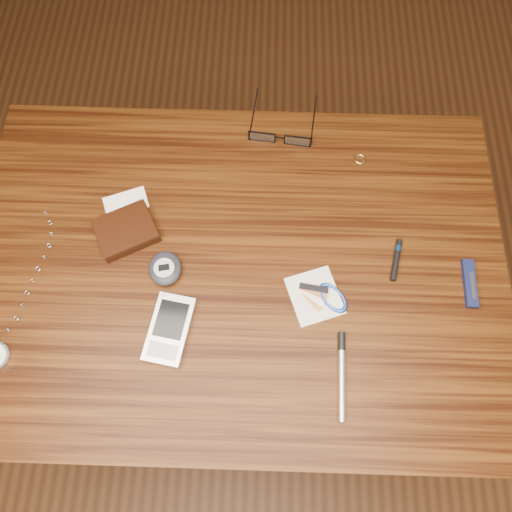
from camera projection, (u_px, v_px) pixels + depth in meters
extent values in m
plane|color=#472814|center=(245.00, 349.00, 1.62)|extent=(3.80, 3.80, 0.00)
cube|color=#381D09|center=(237.00, 267.00, 0.94)|extent=(1.00, 0.70, 0.03)
cylinder|color=#4C2814|center=(47.00, 438.00, 1.18)|extent=(0.05, 0.05, 0.71)
cylinder|color=#4C2814|center=(429.00, 450.00, 1.17)|extent=(0.05, 0.05, 0.71)
cylinder|color=#4C2814|center=(87.00, 212.00, 1.40)|extent=(0.05, 0.05, 0.71)
cylinder|color=#4C2814|center=(407.00, 220.00, 1.39)|extent=(0.05, 0.05, 0.71)
cube|color=black|center=(126.00, 231.00, 0.94)|extent=(0.14, 0.13, 0.02)
cube|color=black|center=(125.00, 228.00, 0.93)|extent=(0.13, 0.12, 0.00)
cube|color=white|center=(126.00, 202.00, 0.97)|extent=(0.09, 0.08, 0.00)
cube|color=black|center=(262.00, 137.00, 1.01)|extent=(0.05, 0.01, 0.03)
cube|color=silver|center=(262.00, 137.00, 1.01)|extent=(0.05, 0.01, 0.02)
cylinder|color=black|center=(253.00, 113.00, 1.05)|extent=(0.02, 0.13, 0.00)
cube|color=black|center=(298.00, 141.00, 1.01)|extent=(0.05, 0.01, 0.03)
cube|color=silver|center=(298.00, 141.00, 1.01)|extent=(0.05, 0.01, 0.02)
cylinder|color=black|center=(313.00, 120.00, 1.04)|extent=(0.02, 0.13, 0.00)
cube|color=black|center=(280.00, 138.00, 1.01)|extent=(0.02, 0.00, 0.00)
torus|color=tan|center=(360.00, 159.00, 1.01)|extent=(0.03, 0.03, 0.00)
torus|color=#BCBBC0|center=(8.00, 330.00, 0.87)|extent=(0.01, 0.01, 0.01)
torus|color=#BCBBC0|center=(16.00, 318.00, 0.88)|extent=(0.01, 0.01, 0.00)
torus|color=#BCBBC0|center=(22.00, 306.00, 0.89)|extent=(0.01, 0.01, 0.01)
torus|color=#BCBBC0|center=(27.00, 293.00, 0.90)|extent=(0.01, 0.01, 0.00)
torus|color=#BCBBC0|center=(32.00, 281.00, 0.91)|extent=(0.01, 0.01, 0.01)
torus|color=#BCBBC0|center=(38.00, 269.00, 0.92)|extent=(0.01, 0.01, 0.00)
torus|color=#BCBBC0|center=(44.00, 257.00, 0.92)|extent=(0.01, 0.00, 0.01)
torus|color=#BCBBC0|center=(49.00, 245.00, 0.93)|extent=(0.01, 0.01, 0.00)
torus|color=#BCBBC0|center=(51.00, 234.00, 0.94)|extent=(0.01, 0.01, 0.01)
torus|color=#BCBBC0|center=(50.00, 223.00, 0.95)|extent=(0.01, 0.01, 0.00)
torus|color=#BCBBC0|center=(46.00, 213.00, 0.96)|extent=(0.01, 0.01, 0.01)
cube|color=#B7B7BC|center=(169.00, 329.00, 0.87)|extent=(0.09, 0.13, 0.02)
cube|color=black|center=(171.00, 320.00, 0.86)|extent=(0.06, 0.07, 0.00)
cube|color=#A4A7AC|center=(162.00, 351.00, 0.84)|extent=(0.05, 0.03, 0.00)
ellipsoid|color=black|center=(165.00, 268.00, 0.91)|extent=(0.07, 0.08, 0.02)
cylinder|color=#A8AAB0|center=(164.00, 268.00, 0.89)|extent=(0.04, 0.04, 0.00)
cube|color=black|center=(164.00, 267.00, 0.89)|extent=(0.02, 0.02, 0.00)
cube|color=silver|center=(315.00, 296.00, 0.90)|extent=(0.11, 0.12, 0.00)
torus|color=#1E44B7|center=(333.00, 298.00, 0.89)|extent=(0.07, 0.07, 0.01)
cube|color=olive|center=(311.00, 299.00, 0.89)|extent=(0.04, 0.05, 0.00)
cube|color=silver|center=(312.00, 296.00, 0.89)|extent=(0.05, 0.04, 0.00)
cube|color=#926033|center=(313.00, 292.00, 0.90)|extent=(0.05, 0.03, 0.00)
cube|color=black|center=(314.00, 288.00, 0.90)|extent=(0.05, 0.02, 0.00)
cube|color=#0F123D|center=(470.00, 283.00, 0.90)|extent=(0.02, 0.09, 0.01)
cube|color=#B8B8BD|center=(473.00, 285.00, 0.89)|extent=(0.01, 0.05, 0.00)
cylinder|color=silver|center=(342.00, 376.00, 0.84)|extent=(0.02, 0.15, 0.01)
cylinder|color=black|center=(342.00, 341.00, 0.86)|extent=(0.01, 0.03, 0.01)
cylinder|color=black|center=(396.00, 260.00, 0.92)|extent=(0.03, 0.08, 0.01)
cylinder|color=#174A9D|center=(398.00, 249.00, 0.93)|extent=(0.01, 0.01, 0.01)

